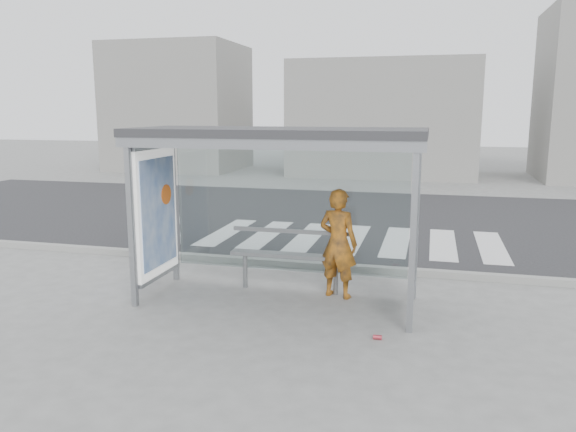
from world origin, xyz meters
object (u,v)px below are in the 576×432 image
(person, at_px, (338,243))
(bench, at_px, (290,255))
(bus_shelter, at_px, (254,171))
(soda_can, at_px, (377,337))

(person, distance_m, bench, 0.84)
(person, xyz_separation_m, bench, (-0.79, 0.09, -0.27))
(bus_shelter, distance_m, soda_can, 3.00)
(bus_shelter, bearing_deg, person, 19.50)
(bench, bearing_deg, person, -6.53)
(bus_shelter, distance_m, bench, 1.55)
(bench, bearing_deg, bus_shelter, -129.06)
(bench, xyz_separation_m, soda_can, (1.57, -1.64, -0.56))
(person, height_order, bench, person)
(bench, relative_size, soda_can, 17.28)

